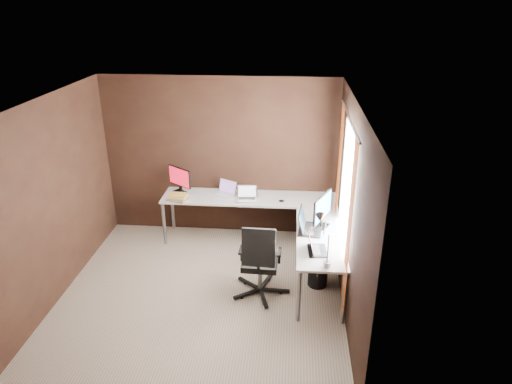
# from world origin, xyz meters

# --- Properties ---
(room) EXTENTS (3.60, 3.60, 2.50)m
(room) POSITION_xyz_m (0.34, 0.07, 1.28)
(room) COLOR #B6A78D
(room) RESTS_ON ground
(desk) EXTENTS (2.65, 2.25, 0.73)m
(desk) POSITION_xyz_m (0.84, 1.04, 0.68)
(desk) COLOR white
(desk) RESTS_ON ground
(drawer_pedestal) EXTENTS (0.42, 0.50, 0.60)m
(drawer_pedestal) POSITION_xyz_m (1.43, 1.15, 0.30)
(drawer_pedestal) COLOR white
(drawer_pedestal) RESTS_ON ground
(monitor_left) EXTENTS (0.39, 0.29, 0.40)m
(monitor_left) POSITION_xyz_m (-0.61, 1.61, 0.96)
(monitor_left) COLOR black
(monitor_left) RESTS_ON desk
(monitor_right) EXTENTS (0.25, 0.51, 0.46)m
(monitor_right) POSITION_xyz_m (1.53, 0.63, 0.99)
(monitor_right) COLOR black
(monitor_right) RESTS_ON desk
(laptop_white) EXTENTS (0.38, 0.34, 0.21)m
(laptop_white) POSITION_xyz_m (0.11, 1.58, 0.78)
(laptop_white) COLOR white
(laptop_white) RESTS_ON desk
(laptop_silver) EXTENTS (0.32, 0.23, 0.20)m
(laptop_silver) POSITION_xyz_m (0.45, 1.43, 0.78)
(laptop_silver) COLOR silver
(laptop_silver) RESTS_ON desk
(laptop_black_big) EXTENTS (0.34, 0.45, 0.28)m
(laptop_black_big) POSITION_xyz_m (1.34, 0.52, 0.79)
(laptop_black_big) COLOR black
(laptop_black_big) RESTS_ON desk
(laptop_black_small) EXTENTS (0.25, 0.33, 0.21)m
(laptop_black_small) POSITION_xyz_m (1.42, -0.02, 0.78)
(laptop_black_small) COLOR black
(laptop_black_small) RESTS_ON desk
(book_stack) EXTENTS (0.33, 0.29, 0.09)m
(book_stack) POSITION_xyz_m (-0.59, 1.32, 0.77)
(book_stack) COLOR #A17856
(book_stack) RESTS_ON desk
(mouse_left) EXTENTS (0.09, 0.08, 0.03)m
(mouse_left) POSITION_xyz_m (-0.61, 1.30, 0.75)
(mouse_left) COLOR black
(mouse_left) RESTS_ON desk
(mouse_corner) EXTENTS (0.09, 0.06, 0.03)m
(mouse_corner) POSITION_xyz_m (0.97, 1.37, 0.75)
(mouse_corner) COLOR black
(mouse_corner) RESTS_ON desk
(desk_lamp) EXTENTS (0.20, 0.23, 0.64)m
(desk_lamp) POSITION_xyz_m (1.48, -0.29, 1.13)
(desk_lamp) COLOR slate
(desk_lamp) RESTS_ON desk
(office_chair) EXTENTS (0.58, 0.58, 1.04)m
(office_chair) POSITION_xyz_m (0.75, 0.08, 0.30)
(office_chair) COLOR black
(office_chair) RESTS_ON ground
(wastebasket) EXTENTS (0.34, 0.34, 0.30)m
(wastebasket) POSITION_xyz_m (1.50, 0.35, 0.15)
(wastebasket) COLOR black
(wastebasket) RESTS_ON ground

